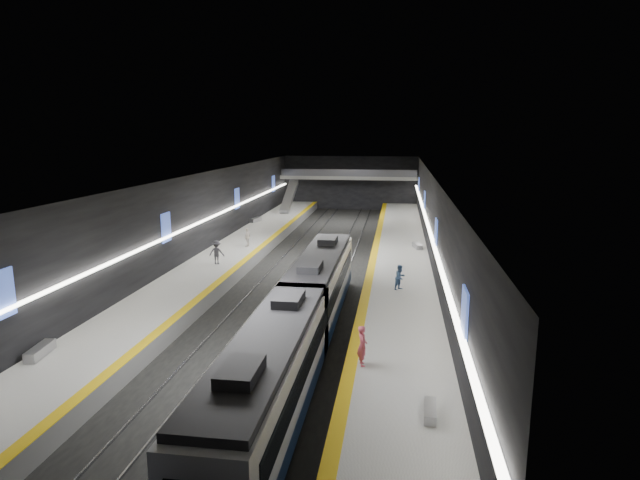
% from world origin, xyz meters
% --- Properties ---
extents(ground, '(70.00, 70.00, 0.00)m').
position_xyz_m(ground, '(0.00, 0.00, 0.00)').
color(ground, black).
rests_on(ground, ground).
extents(ceiling, '(20.00, 70.00, 0.04)m').
position_xyz_m(ceiling, '(0.00, 0.00, 8.00)').
color(ceiling, beige).
rests_on(ceiling, wall_left).
extents(wall_left, '(0.04, 70.00, 8.00)m').
position_xyz_m(wall_left, '(-10.00, 0.00, 4.00)').
color(wall_left, black).
rests_on(wall_left, ground).
extents(wall_right, '(0.04, 70.00, 8.00)m').
position_xyz_m(wall_right, '(10.00, 0.00, 4.00)').
color(wall_right, black).
rests_on(wall_right, ground).
extents(wall_back, '(20.00, 0.04, 8.00)m').
position_xyz_m(wall_back, '(0.00, 35.00, 4.00)').
color(wall_back, black).
rests_on(wall_back, ground).
extents(wall_front, '(20.00, 0.04, 8.00)m').
position_xyz_m(wall_front, '(0.00, -35.00, 4.00)').
color(wall_front, black).
rests_on(wall_front, ground).
extents(platform_left, '(5.00, 70.00, 1.00)m').
position_xyz_m(platform_left, '(-7.50, 0.00, 0.50)').
color(platform_left, slate).
rests_on(platform_left, ground).
extents(tile_surface_left, '(5.00, 70.00, 0.02)m').
position_xyz_m(tile_surface_left, '(-7.50, 0.00, 1.01)').
color(tile_surface_left, '#A2A29D').
rests_on(tile_surface_left, platform_left).
extents(tactile_strip_left, '(0.60, 70.00, 0.02)m').
position_xyz_m(tactile_strip_left, '(-5.30, 0.00, 1.02)').
color(tactile_strip_left, '#E0B10B').
rests_on(tactile_strip_left, platform_left).
extents(platform_right, '(5.00, 70.00, 1.00)m').
position_xyz_m(platform_right, '(7.50, 0.00, 0.50)').
color(platform_right, slate).
rests_on(platform_right, ground).
extents(tile_surface_right, '(5.00, 70.00, 0.02)m').
position_xyz_m(tile_surface_right, '(7.50, 0.00, 1.01)').
color(tile_surface_right, '#A2A29D').
rests_on(tile_surface_right, platform_right).
extents(tactile_strip_right, '(0.60, 70.00, 0.02)m').
position_xyz_m(tactile_strip_right, '(5.30, 0.00, 1.02)').
color(tactile_strip_right, '#E0B10B').
rests_on(tactile_strip_right, platform_right).
extents(rails, '(6.52, 70.00, 0.12)m').
position_xyz_m(rails, '(-0.00, 0.00, 0.06)').
color(rails, gray).
rests_on(rails, ground).
extents(train, '(2.69, 28.49, 3.60)m').
position_xyz_m(train, '(2.50, -19.78, 2.20)').
color(train, '#0F1F3A').
rests_on(train, ground).
extents(ad_posters, '(19.94, 53.50, 2.20)m').
position_xyz_m(ad_posters, '(-0.00, 1.00, 4.50)').
color(ad_posters, '#425FC8').
rests_on(ad_posters, wall_left).
extents(cove_light_left, '(0.25, 68.60, 0.12)m').
position_xyz_m(cove_light_left, '(-9.80, 0.00, 3.80)').
color(cove_light_left, white).
rests_on(cove_light_left, wall_left).
extents(cove_light_right, '(0.25, 68.60, 0.12)m').
position_xyz_m(cove_light_right, '(9.80, 0.00, 3.80)').
color(cove_light_right, white).
rests_on(cove_light_right, wall_right).
extents(mezzanine_bridge, '(20.00, 3.00, 1.50)m').
position_xyz_m(mezzanine_bridge, '(0.00, 32.93, 5.04)').
color(mezzanine_bridge, gray).
rests_on(mezzanine_bridge, wall_left).
extents(escalator, '(1.20, 7.50, 3.92)m').
position_xyz_m(escalator, '(-7.50, 26.00, 2.90)').
color(escalator, '#99999E').
rests_on(escalator, platform_left).
extents(bench_left_near, '(0.80, 2.06, 0.49)m').
position_xyz_m(bench_left_near, '(-9.50, -23.54, 1.25)').
color(bench_left_near, '#99999E').
rests_on(bench_left_near, platform_left).
extents(bench_left_far, '(1.06, 2.00, 0.47)m').
position_xyz_m(bench_left_far, '(-9.50, 15.77, 1.24)').
color(bench_left_far, '#99999E').
rests_on(bench_left_far, platform_left).
extents(bench_right_near, '(0.53, 1.64, 0.40)m').
position_xyz_m(bench_right_near, '(8.67, -26.45, 1.20)').
color(bench_right_near, '#99999E').
rests_on(bench_right_near, platform_right).
extents(bench_right_far, '(0.91, 1.93, 0.46)m').
position_xyz_m(bench_right_far, '(9.11, 3.57, 1.23)').
color(bench_right_far, '#99999E').
rests_on(bench_right_far, platform_right).
extents(passenger_right_a, '(0.61, 0.78, 1.90)m').
position_xyz_m(passenger_right_a, '(5.82, -22.37, 1.95)').
color(passenger_right_a, '#D24E5F').
rests_on(passenger_right_a, platform_right).
extents(passenger_right_b, '(1.04, 1.06, 1.72)m').
position_xyz_m(passenger_right_b, '(7.53, -9.99, 1.86)').
color(passenger_right_b, '#436391').
rests_on(passenger_right_b, platform_right).
extents(passenger_left_a, '(0.57, 1.07, 1.75)m').
position_xyz_m(passenger_left_a, '(-6.54, 1.98, 1.87)').
color(passenger_left_a, silver).
rests_on(passenger_left_a, platform_left).
extents(passenger_left_b, '(1.26, 0.74, 1.93)m').
position_xyz_m(passenger_left_b, '(-7.16, -4.86, 1.97)').
color(passenger_left_b, '#424149').
rests_on(passenger_left_b, platform_left).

